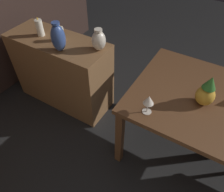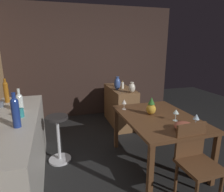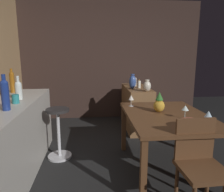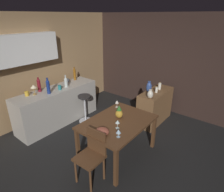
% 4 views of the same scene
% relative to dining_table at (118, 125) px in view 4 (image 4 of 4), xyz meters
% --- Properties ---
extents(ground_plane, '(9.00, 9.00, 0.00)m').
position_rel_dining_table_xyz_m(ground_plane, '(-0.12, 0.38, -0.66)').
color(ground_plane, black).
extents(wall_kitchen_back, '(5.20, 0.33, 2.60)m').
position_rel_dining_table_xyz_m(wall_kitchen_back, '(-0.19, 2.45, 0.75)').
color(wall_kitchen_back, '#9E7A51').
rests_on(wall_kitchen_back, ground_plane).
extents(wall_side_right, '(0.10, 4.40, 2.60)m').
position_rel_dining_table_xyz_m(wall_side_right, '(2.43, 0.68, 0.64)').
color(wall_side_right, '#33231E').
rests_on(wall_side_right, ground_plane).
extents(dining_table, '(1.35, 0.97, 0.74)m').
position_rel_dining_table_xyz_m(dining_table, '(0.00, 0.00, 0.00)').
color(dining_table, '#56351E').
rests_on(dining_table, ground_plane).
extents(kitchen_counter, '(2.10, 0.60, 0.90)m').
position_rel_dining_table_xyz_m(kitchen_counter, '(0.05, 1.91, -0.21)').
color(kitchen_counter, '#B2ADA3').
rests_on(kitchen_counter, ground_plane).
extents(sideboard_cabinet, '(1.10, 0.44, 0.82)m').
position_rel_dining_table_xyz_m(sideboard_cabinet, '(1.60, 0.04, -0.25)').
color(sideboard_cabinet, brown).
rests_on(sideboard_cabinet, ground_plane).
extents(chair_near_window, '(0.41, 0.41, 0.89)m').
position_rel_dining_table_xyz_m(chair_near_window, '(-0.74, -0.05, -0.16)').
color(chair_near_window, '#56351E').
rests_on(chair_near_window, ground_plane).
extents(bar_stool, '(0.34, 0.34, 0.72)m').
position_rel_dining_table_xyz_m(bar_stool, '(0.47, 1.39, -0.28)').
color(bar_stool, '#262323').
rests_on(bar_stool, ground_plane).
extents(wine_glass_left, '(0.08, 0.08, 0.16)m').
position_rel_dining_table_xyz_m(wine_glass_left, '(-0.19, -0.13, 0.20)').
color(wine_glass_left, silver).
rests_on(wine_glass_left, dining_table).
extents(wine_glass_right, '(0.08, 0.08, 0.14)m').
position_rel_dining_table_xyz_m(wine_glass_right, '(-0.39, -0.30, 0.18)').
color(wine_glass_right, silver).
rests_on(wine_glass_right, dining_table).
extents(wine_glass_center, '(0.08, 0.08, 0.16)m').
position_rel_dining_table_xyz_m(wine_glass_center, '(0.45, 0.36, 0.20)').
color(wine_glass_center, silver).
rests_on(wine_glass_center, dining_table).
extents(pineapple_centerpiece, '(0.14, 0.14, 0.26)m').
position_rel_dining_table_xyz_m(pineapple_centerpiece, '(0.12, 0.07, 0.19)').
color(pineapple_centerpiece, gold).
rests_on(pineapple_centerpiece, dining_table).
extents(fruit_bowl, '(0.23, 0.23, 0.11)m').
position_rel_dining_table_xyz_m(fruit_bowl, '(-0.49, -0.05, 0.13)').
color(fruit_bowl, '#9E4C38').
rests_on(fruit_bowl, dining_table).
extents(wine_bottle_amber, '(0.07, 0.07, 0.36)m').
position_rel_dining_table_xyz_m(wine_bottle_amber, '(0.80, 2.07, 0.41)').
color(wine_bottle_amber, '#8C5114').
rests_on(wine_bottle_amber, kitchen_counter).
extents(wine_bottle_clear, '(0.08, 0.08, 0.30)m').
position_rel_dining_table_xyz_m(wine_bottle_clear, '(0.30, 1.82, 0.37)').
color(wine_bottle_clear, silver).
rests_on(wine_bottle_clear, kitchen_counter).
extents(wine_bottle_ruby, '(0.08, 0.08, 0.34)m').
position_rel_dining_table_xyz_m(wine_bottle_ruby, '(-0.28, 2.06, 0.41)').
color(wine_bottle_ruby, maroon).
rests_on(wine_bottle_ruby, kitchen_counter).
extents(wine_bottle_cobalt, '(0.08, 0.08, 0.37)m').
position_rel_dining_table_xyz_m(wine_bottle_cobalt, '(-0.22, 1.78, 0.42)').
color(wine_bottle_cobalt, navy).
rests_on(wine_bottle_cobalt, kitchen_counter).
extents(cup_teal, '(0.11, 0.08, 0.10)m').
position_rel_dining_table_xyz_m(cup_teal, '(0.09, 1.79, 0.29)').
color(cup_teal, teal).
rests_on(cup_teal, kitchen_counter).
extents(cup_mustard, '(0.12, 0.08, 0.10)m').
position_rel_dining_table_xyz_m(cup_mustard, '(-0.60, 2.04, 0.29)').
color(cup_mustard, gold).
rests_on(cup_mustard, kitchen_counter).
extents(cup_slate, '(0.11, 0.08, 0.08)m').
position_rel_dining_table_xyz_m(cup_slate, '(0.58, 2.11, 0.28)').
color(cup_slate, '#515660').
rests_on(cup_slate, kitchen_counter).
extents(counter_lamp, '(0.13, 0.13, 0.23)m').
position_rel_dining_table_xyz_m(counter_lamp, '(-0.46, 1.97, 0.42)').
color(counter_lamp, '#A58447').
rests_on(counter_lamp, kitchen_counter).
extents(pillar_candle_tall, '(0.07, 0.07, 0.19)m').
position_rel_dining_table_xyz_m(pillar_candle_tall, '(1.78, 0.05, 0.24)').
color(pillar_candle_tall, white).
rests_on(pillar_candle_tall, sideboard_cabinet).
extents(pillar_candle_short, '(0.06, 0.06, 0.16)m').
position_rel_dining_table_xyz_m(pillar_candle_short, '(1.54, 0.01, 0.23)').
color(pillar_candle_short, white).
rests_on(pillar_candle_short, sideboard_cabinet).
extents(vase_ceramic_ivory, '(0.13, 0.13, 0.21)m').
position_rel_dining_table_xyz_m(vase_ceramic_ivory, '(1.13, -0.04, 0.26)').
color(vase_ceramic_ivory, beige).
rests_on(vase_ceramic_ivory, sideboard_cabinet).
extents(vase_ceramic_blue, '(0.13, 0.13, 0.28)m').
position_rel_dining_table_xyz_m(vase_ceramic_blue, '(1.43, 0.16, 0.29)').
color(vase_ceramic_blue, '#334C8C').
rests_on(vase_ceramic_blue, sideboard_cabinet).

